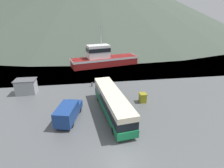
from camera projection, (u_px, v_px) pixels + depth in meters
name	position (u px, v px, depth m)	size (l,w,h in m)	color
ground_plane	(122.00, 154.00, 17.40)	(400.00, 400.00, 0.00)	#515456
water_surface	(88.00, 31.00, 145.71)	(240.00, 240.00, 0.00)	slate
tour_bus	(112.00, 102.00, 23.90)	(4.01, 12.92, 3.17)	#146B3D
delivery_van	(68.00, 112.00, 22.59)	(3.46, 6.11, 2.25)	navy
fishing_boat	(103.00, 58.00, 46.71)	(18.45, 8.70, 10.44)	maroon
storage_bin	(143.00, 98.00, 27.49)	(1.08, 1.24, 1.46)	olive
dock_kiosk	(26.00, 86.00, 30.34)	(3.50, 2.48, 2.56)	#93999E
mooring_bollard	(92.00, 84.00, 33.55)	(0.34, 0.34, 0.87)	#4C4C51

